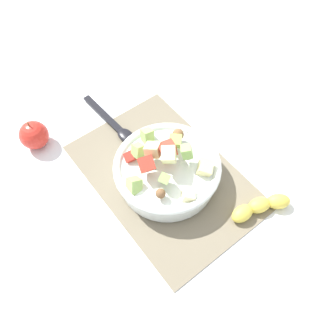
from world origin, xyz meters
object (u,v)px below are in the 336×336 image
object	(u,v)px
serving_spoon	(116,126)
banana_whole	(260,207)
salad_bowl	(168,169)
whole_apple	(34,135)

from	to	relation	value
serving_spoon	banana_whole	xyz separation A→B (m)	(-0.41, -0.13, 0.01)
salad_bowl	serving_spoon	size ratio (longest dim) A/B	1.16
salad_bowl	whole_apple	world-z (taller)	salad_bowl
banana_whole	salad_bowl	bearing A→B (deg)	30.40
whole_apple	serving_spoon	bearing A→B (deg)	-114.25
serving_spoon	banana_whole	distance (m)	0.43
serving_spoon	salad_bowl	bearing A→B (deg)	-177.05
serving_spoon	banana_whole	bearing A→B (deg)	-162.82
whole_apple	banana_whole	xyz separation A→B (m)	(-0.49, -0.31, -0.02)
serving_spoon	banana_whole	size ratio (longest dim) A/B	1.45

